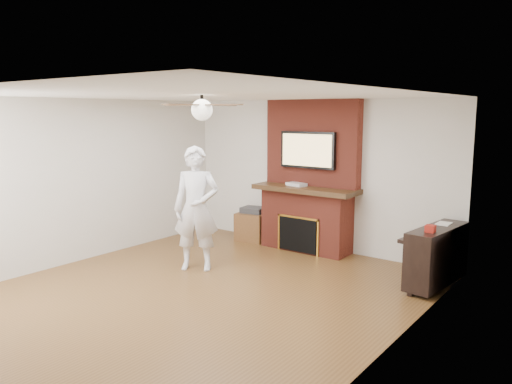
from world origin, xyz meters
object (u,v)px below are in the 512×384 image
Objects in this scene: side_table at (253,225)px; piano at (436,255)px; person at (196,209)px; fireplace at (308,191)px.

side_table is 3.44m from piano.
person is at bearing -149.72° from piano.
side_table is 0.48× the size of piano.
fireplace is 2.05m from person.
fireplace is at bearing 36.07° from person.
side_table is (-1.10, -0.07, -0.72)m from fireplace.
person reaches higher than side_table.
person is at bearing -111.26° from fireplace.
person is (-0.74, -1.91, -0.09)m from fireplace.
piano reaches higher than side_table.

